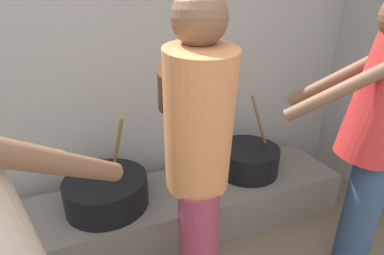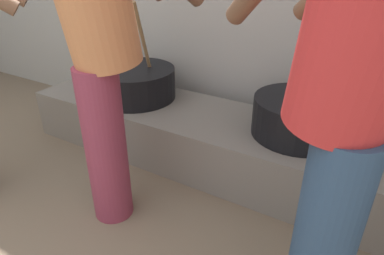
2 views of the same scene
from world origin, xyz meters
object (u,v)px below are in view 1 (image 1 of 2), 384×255
at_px(cooking_pot_main, 107,191).
at_px(cook_in_red_shirt, 375,133).
at_px(cooking_pot_secondary, 247,159).
at_px(cook_in_orange_shirt, 198,158).

relative_size(cooking_pot_main, cook_in_red_shirt, 0.40).
height_order(cooking_pot_main, cook_in_red_shirt, cook_in_red_shirt).
bearing_deg(cook_in_red_shirt, cooking_pot_main, 151.56).
relative_size(cooking_pot_secondary, cook_in_red_shirt, 0.40).
xyz_separation_m(cooking_pot_main, cook_in_orange_shirt, (0.39, -0.66, 0.52)).
bearing_deg(cooking_pot_main, cook_in_orange_shirt, -59.49).
relative_size(cooking_pot_main, cook_in_orange_shirt, 0.40).
distance_m(cooking_pot_secondary, cook_in_orange_shirt, 1.13).
height_order(cooking_pot_secondary, cook_in_red_shirt, cook_in_red_shirt).
distance_m(cooking_pot_main, cook_in_red_shirt, 1.67).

